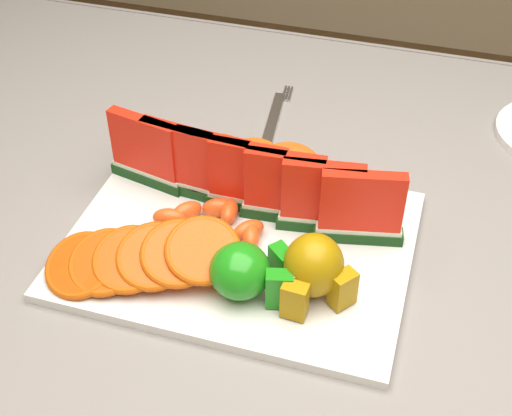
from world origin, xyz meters
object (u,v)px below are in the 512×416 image
object	(u,v)px
platter	(240,244)
apple_cluster	(247,272)
fork	(273,122)
pear_cluster	(314,269)

from	to	relation	value
platter	apple_cluster	bearing A→B (deg)	-66.53
platter	apple_cluster	world-z (taller)	apple_cluster
platter	apple_cluster	xyz separation A→B (m)	(0.03, -0.08, 0.04)
apple_cluster	fork	size ratio (longest dim) A/B	0.53
fork	apple_cluster	bearing A→B (deg)	-79.07
apple_cluster	pear_cluster	xyz separation A→B (m)	(0.07, 0.02, 0.01)
apple_cluster	pear_cluster	distance (m)	0.07
platter	fork	bearing A→B (deg)	97.05
apple_cluster	pear_cluster	bearing A→B (deg)	16.18
pear_cluster	platter	bearing A→B (deg)	151.15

